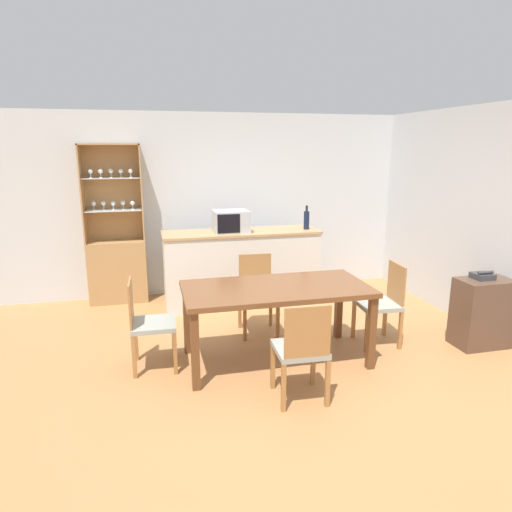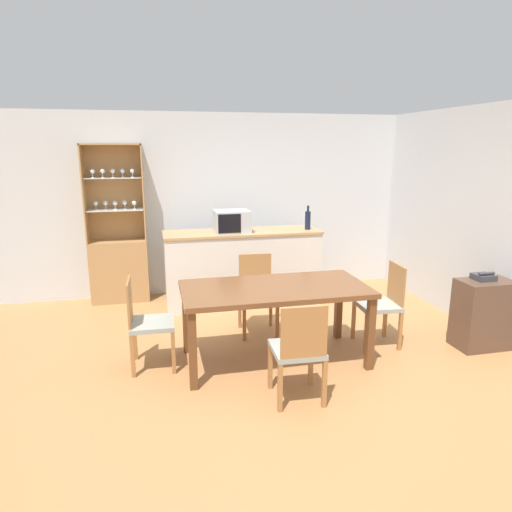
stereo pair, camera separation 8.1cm
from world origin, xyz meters
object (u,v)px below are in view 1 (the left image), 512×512
(dining_table, at_px, (276,295))
(dining_chair_side_right_far, at_px, (382,303))
(wine_bottle, at_px, (306,220))
(side_cabinet, at_px, (482,313))
(dining_chair_head_far, at_px, (257,294))
(dining_chair_head_near, at_px, (301,350))
(display_cabinet, at_px, (117,258))
(dining_chair_side_left_far, at_px, (149,323))
(microwave, at_px, (231,221))
(telephone, at_px, (483,276))

(dining_table, relative_size, dining_chair_side_right_far, 2.03)
(wine_bottle, bearing_deg, side_cabinet, -54.43)
(dining_chair_head_far, xyz_separation_m, dining_chair_head_near, (-0.00, -1.52, 0.00))
(display_cabinet, height_order, dining_chair_side_left_far, display_cabinet)
(dining_chair_head_far, distance_m, wine_bottle, 1.45)
(display_cabinet, bearing_deg, dining_table, -54.78)
(dining_chair_side_left_far, bearing_deg, dining_chair_head_far, 118.96)
(side_cabinet, bearing_deg, dining_chair_head_near, -165.32)
(dining_chair_head_far, distance_m, microwave, 1.19)
(display_cabinet, bearing_deg, dining_chair_side_right_far, -37.18)
(microwave, xyz_separation_m, telephone, (2.33, -1.86, -0.38))
(dining_table, distance_m, wine_bottle, 1.96)
(dining_chair_head_near, height_order, telephone, dining_chair_head_near)
(display_cabinet, relative_size, side_cabinet, 2.89)
(dining_chair_side_left_far, relative_size, wine_bottle, 2.76)
(dining_chair_side_left_far, relative_size, dining_chair_side_right_far, 1.00)
(dining_chair_head_near, distance_m, wine_bottle, 2.69)
(microwave, height_order, side_cabinet, microwave)
(dining_chair_head_far, height_order, dining_chair_side_left_far, same)
(dining_chair_head_near, distance_m, dining_chair_side_left_far, 1.51)
(dining_chair_side_right_far, bearing_deg, dining_table, 100.23)
(wine_bottle, xyz_separation_m, side_cabinet, (1.33, -1.85, -0.77))
(dining_chair_head_far, distance_m, dining_chair_head_near, 1.52)
(dining_chair_side_left_far, xyz_separation_m, side_cabinet, (3.45, -0.31, -0.09))
(display_cabinet, height_order, wine_bottle, display_cabinet)
(dining_chair_side_left_far, height_order, dining_chair_side_right_far, same)
(dining_chair_side_left_far, height_order, wine_bottle, wine_bottle)
(dining_chair_side_left_far, distance_m, telephone, 3.45)
(dining_chair_head_near, bearing_deg, telephone, 17.93)
(dining_table, xyz_separation_m, side_cabinet, (2.23, -0.18, -0.32))
(dining_chair_side_right_far, xyz_separation_m, microwave, (-1.33, 1.59, 0.69))
(dining_chair_head_far, bearing_deg, microwave, -79.94)
(dining_table, height_order, dining_chair_side_left_far, dining_chair_side_left_far)
(telephone, bearing_deg, dining_chair_head_near, -164.37)
(dining_chair_side_right_far, height_order, wine_bottle, wine_bottle)
(dining_table, distance_m, dining_chair_side_right_far, 1.24)
(dining_chair_head_near, height_order, side_cabinet, dining_chair_head_near)
(dining_chair_head_near, distance_m, side_cabinet, 2.31)
(dining_chair_side_right_far, relative_size, side_cabinet, 1.20)
(dining_chair_head_far, bearing_deg, telephone, 160.74)
(dining_chair_side_left_far, bearing_deg, display_cabinet, -168.13)
(dining_chair_side_right_far, bearing_deg, side_cabinet, -102.60)
(dining_chair_side_left_far, xyz_separation_m, telephone, (3.43, -0.28, 0.31))
(dining_chair_side_left_far, height_order, microwave, microwave)
(microwave, bearing_deg, dining_chair_head_far, -82.94)
(dining_chair_head_far, xyz_separation_m, wine_bottle, (0.90, 0.92, 0.68))
(dining_table, height_order, dining_chair_side_right_far, dining_chair_side_right_far)
(dining_chair_head_near, xyz_separation_m, telephone, (2.21, 0.62, 0.31))
(dining_chair_side_left_far, bearing_deg, dining_chair_side_right_far, 91.58)
(dining_chair_head_far, xyz_separation_m, microwave, (-0.12, 0.96, 0.69))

